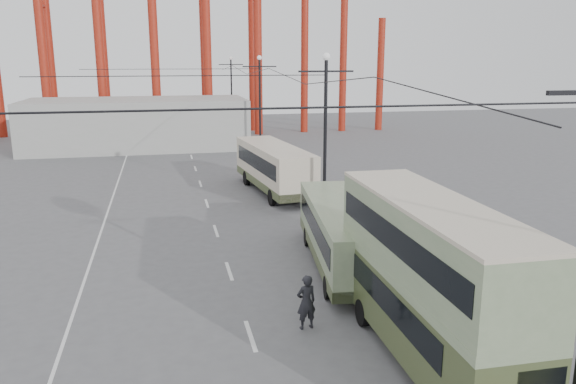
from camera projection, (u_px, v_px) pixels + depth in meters
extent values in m
cube|color=silver|center=(211.00, 216.00, 32.88)|extent=(0.15, 82.00, 0.01)
cube|color=silver|center=(312.00, 206.00, 35.19)|extent=(0.12, 120.00, 0.01)
cube|color=silver|center=(106.00, 218.00, 32.55)|extent=(0.12, 120.00, 0.01)
cylinder|color=black|center=(325.00, 139.00, 32.29)|extent=(0.20, 0.20, 9.00)
cylinder|color=black|center=(324.00, 210.00, 33.27)|extent=(0.44, 0.44, 0.50)
cube|color=black|center=(326.00, 71.00, 31.42)|extent=(3.20, 0.10, 0.10)
sphere|color=white|center=(326.00, 57.00, 31.23)|extent=(0.44, 0.44, 0.44)
cylinder|color=black|center=(260.00, 108.00, 53.19)|extent=(0.20, 0.20, 9.00)
cylinder|color=black|center=(260.00, 152.00, 54.16)|extent=(0.44, 0.44, 0.50)
cube|color=black|center=(260.00, 67.00, 52.31)|extent=(3.20, 0.10, 0.10)
sphere|color=white|center=(259.00, 58.00, 52.13)|extent=(0.44, 0.44, 0.44)
cylinder|color=black|center=(232.00, 94.00, 74.08)|extent=(0.20, 0.20, 9.00)
cylinder|color=black|center=(232.00, 126.00, 75.06)|extent=(0.44, 0.44, 0.50)
cube|color=black|center=(231.00, 64.00, 73.20)|extent=(3.20, 0.10, 0.10)
sphere|color=white|center=(231.00, 58.00, 73.02)|extent=(0.44, 0.44, 0.44)
cylinder|color=maroon|center=(39.00, 16.00, 60.77)|extent=(1.00, 1.00, 27.00)
cylinder|color=maroon|center=(46.00, 19.00, 64.57)|extent=(1.00, 1.00, 27.00)
cylinder|color=maroon|center=(305.00, 8.00, 67.74)|extent=(0.90, 0.90, 30.00)
cylinder|color=maroon|center=(344.00, 42.00, 69.73)|extent=(0.90, 0.90, 22.00)
cylinder|color=maroon|center=(380.00, 75.00, 71.71)|extent=(0.90, 0.90, 14.00)
cube|color=#9D9D98|center=(138.00, 124.00, 57.83)|extent=(22.00, 10.00, 5.00)
cube|color=#404827|center=(427.00, 314.00, 16.76)|extent=(2.46, 9.37, 2.06)
cube|color=black|center=(427.00, 301.00, 16.66)|extent=(2.48, 7.51, 0.84)
cube|color=gray|center=(429.00, 277.00, 16.49)|extent=(2.48, 9.37, 0.28)
cube|color=gray|center=(431.00, 239.00, 16.22)|extent=(2.46, 9.37, 2.06)
cube|color=black|center=(431.00, 236.00, 16.20)|extent=(2.49, 8.81, 0.79)
cube|color=beige|center=(433.00, 203.00, 15.97)|extent=(2.48, 9.37, 0.11)
cylinder|color=black|center=(363.00, 313.00, 19.28)|extent=(0.27, 0.94, 0.93)
cylinder|color=black|center=(420.00, 307.00, 19.71)|extent=(0.27, 0.94, 0.93)
cube|color=gray|center=(339.00, 233.00, 24.51)|extent=(3.50, 10.13, 2.16)
cube|color=black|center=(339.00, 225.00, 24.43)|extent=(3.40, 9.06, 0.86)
cube|color=#404827|center=(339.00, 251.00, 24.71)|extent=(3.53, 10.13, 0.45)
cube|color=gray|center=(340.00, 207.00, 24.24)|extent=(3.52, 10.13, 0.14)
cylinder|color=black|center=(308.00, 238.00, 27.39)|extent=(0.37, 0.93, 0.90)
cylinder|color=black|center=(349.00, 237.00, 27.57)|extent=(0.37, 0.93, 0.90)
cylinder|color=black|center=(327.00, 286.00, 21.62)|extent=(0.37, 0.93, 0.90)
cylinder|color=black|center=(379.00, 284.00, 21.80)|extent=(0.37, 0.93, 0.90)
cube|color=beige|center=(274.00, 166.00, 38.27)|extent=(3.74, 10.68, 2.51)
cube|color=black|center=(274.00, 160.00, 38.17)|extent=(3.65, 9.44, 0.99)
cube|color=#404827|center=(274.00, 181.00, 38.50)|extent=(3.77, 10.68, 0.52)
cube|color=beige|center=(274.00, 147.00, 37.96)|extent=(3.76, 10.68, 0.17)
cylinder|color=black|center=(247.00, 179.00, 40.70)|extent=(0.41, 1.07, 1.05)
cylinder|color=black|center=(278.00, 176.00, 41.45)|extent=(0.41, 1.07, 1.05)
cylinder|color=black|center=(271.00, 197.00, 35.31)|extent=(0.41, 1.07, 1.05)
cylinder|color=black|center=(306.00, 194.00, 36.06)|extent=(0.41, 1.07, 1.05)
imported|color=black|center=(306.00, 302.00, 18.95)|extent=(0.78, 0.58, 1.92)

